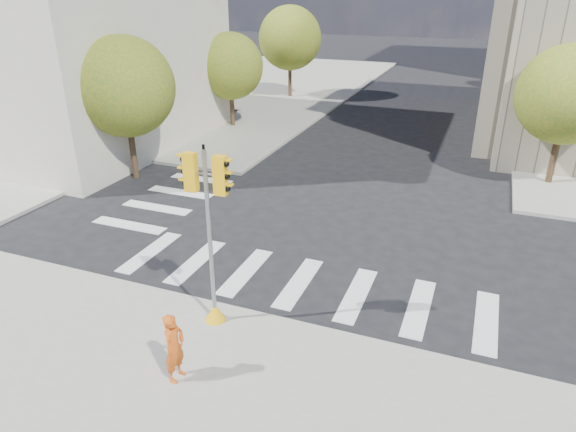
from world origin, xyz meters
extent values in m
plane|color=black|center=(0.00, 0.00, 0.00)|extent=(160.00, 160.00, 0.00)
cube|color=gray|center=(-20.00, 26.00, 0.07)|extent=(28.00, 40.00, 0.15)
cube|color=beige|center=(-20.00, 8.00, 6.00)|extent=(18.00, 14.00, 12.00)
cylinder|color=#382616|center=(-10.50, 4.00, 1.22)|extent=(0.28, 0.28, 2.45)
sphere|color=#376A1E|center=(-10.50, 4.00, 4.21)|extent=(4.40, 4.40, 4.40)
cylinder|color=#382616|center=(-10.50, 14.00, 1.08)|extent=(0.28, 0.28, 2.17)
sphere|color=#376A1E|center=(-10.50, 14.00, 3.77)|extent=(4.00, 4.00, 4.00)
cylinder|color=#382616|center=(-10.50, 24.00, 1.31)|extent=(0.28, 0.28, 2.62)
sphere|color=#376A1E|center=(-10.50, 24.00, 4.54)|extent=(4.80, 4.80, 4.80)
cylinder|color=#382616|center=(7.50, 10.00, 1.19)|extent=(0.28, 0.28, 2.38)
sphere|color=#376A1E|center=(7.50, 10.00, 4.06)|extent=(4.20, 4.20, 4.20)
cylinder|color=#382616|center=(7.50, 22.00, 1.26)|extent=(0.28, 0.28, 2.52)
sphere|color=#376A1E|center=(7.50, 22.00, 4.36)|extent=(4.60, 4.60, 4.60)
cylinder|color=#382616|center=(7.50, 34.00, 1.14)|extent=(0.28, 0.28, 2.27)
sphere|color=#376A1E|center=(7.50, 34.00, 3.88)|extent=(4.00, 4.00, 4.00)
cylinder|color=black|center=(8.00, 14.00, 4.15)|extent=(0.12, 0.12, 8.00)
cylinder|color=black|center=(8.00, 28.00, 4.15)|extent=(0.12, 0.12, 8.00)
cone|color=#EFAE0C|center=(-1.45, -4.76, 0.40)|extent=(0.56, 0.56, 0.50)
cylinder|color=gray|center=(-1.45, -4.76, 2.51)|extent=(0.11, 0.11, 4.72)
cylinder|color=black|center=(-1.45, -4.76, 4.92)|extent=(0.07, 0.07, 0.12)
cylinder|color=gray|center=(-1.45, -4.76, 4.27)|extent=(0.90, 0.12, 0.06)
cube|color=#EFAE0C|center=(-1.83, -4.79, 4.27)|extent=(0.31, 0.24, 0.95)
cube|color=#EFAE0C|center=(-1.07, -4.74, 4.27)|extent=(0.31, 0.24, 0.95)
imported|color=#CA5013|center=(-1.18, -7.03, 0.99)|extent=(0.41, 0.62, 1.68)
cube|color=silver|center=(-14.57, 2.41, 0.40)|extent=(5.89, 1.96, 0.50)
camera|label=1|loc=(4.48, -14.59, 8.31)|focal=32.00mm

